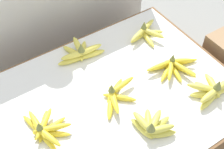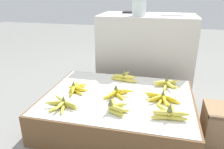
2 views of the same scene
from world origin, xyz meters
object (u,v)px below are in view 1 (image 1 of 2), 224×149
(banana_bunch_back_midleft, at_px, (80,52))
(banana_bunch_back_midright, at_px, (146,32))
(banana_bunch_front_midright, at_px, (212,90))
(banana_bunch_middle_left, at_px, (45,129))
(banana_bunch_front_midleft, at_px, (152,126))
(banana_bunch_middle_midleft, at_px, (116,95))
(banana_bunch_middle_midright, at_px, (173,67))

(banana_bunch_back_midleft, bearing_deg, banana_bunch_back_midright, -8.68)
(banana_bunch_front_midright, bearing_deg, banana_bunch_middle_left, 162.06)
(banana_bunch_front_midright, bearing_deg, banana_bunch_front_midleft, -179.60)
(banana_bunch_middle_midleft, xyz_separation_m, banana_bunch_middle_midright, (0.34, -0.01, -0.00))
(banana_bunch_middle_midleft, relative_size, banana_bunch_back_midright, 1.05)
(banana_bunch_middle_midright, bearing_deg, banana_bunch_middle_midleft, 178.72)
(banana_bunch_front_midleft, xyz_separation_m, banana_bunch_middle_left, (-0.39, 0.24, -0.01))
(banana_bunch_middle_midleft, height_order, banana_bunch_back_midleft, banana_bunch_back_midleft)
(banana_bunch_middle_midright, relative_size, banana_bunch_back_midleft, 1.11)
(banana_bunch_front_midleft, xyz_separation_m, banana_bunch_middle_midright, (0.31, 0.22, -0.01))
(banana_bunch_back_midright, bearing_deg, banana_bunch_front_midright, -89.02)
(banana_bunch_front_midleft, relative_size, banana_bunch_front_midright, 0.74)
(banana_bunch_front_midleft, xyz_separation_m, banana_bunch_middle_midleft, (-0.04, 0.23, -0.01))
(banana_bunch_front_midright, bearing_deg, banana_bunch_back_midleft, 125.13)
(banana_bunch_front_midleft, relative_size, banana_bunch_back_midleft, 0.71)
(banana_bunch_middle_left, distance_m, banana_bunch_middle_midright, 0.70)
(banana_bunch_middle_left, bearing_deg, banana_bunch_back_midleft, 41.77)
(banana_bunch_middle_midleft, distance_m, banana_bunch_back_midright, 0.47)
(banana_bunch_back_midleft, distance_m, banana_bunch_back_midright, 0.39)
(banana_bunch_middle_midleft, xyz_separation_m, banana_bunch_back_midright, (0.38, 0.27, -0.00))
(banana_bunch_front_midleft, xyz_separation_m, banana_bunch_back_midright, (0.35, 0.50, -0.01))
(banana_bunch_front_midright, xyz_separation_m, banana_bunch_middle_left, (-0.74, 0.24, -0.01))
(banana_bunch_back_midleft, bearing_deg, banana_bunch_front_midleft, -86.32)
(banana_bunch_middle_left, bearing_deg, banana_bunch_middle_midleft, -2.55)
(banana_bunch_front_midright, height_order, banana_bunch_middle_midleft, banana_bunch_front_midright)
(banana_bunch_front_midright, distance_m, banana_bunch_middle_midright, 0.22)
(banana_bunch_middle_midright, height_order, banana_bunch_back_midleft, banana_bunch_back_midleft)
(banana_bunch_back_midleft, height_order, banana_bunch_back_midright, banana_bunch_back_midleft)
(banana_bunch_front_midleft, relative_size, banana_bunch_middle_midleft, 0.78)
(banana_bunch_front_midleft, height_order, banana_bunch_middle_left, banana_bunch_front_midleft)
(banana_bunch_middle_left, xyz_separation_m, banana_bunch_back_midright, (0.74, 0.26, 0.00))
(banana_bunch_middle_left, bearing_deg, banana_bunch_front_midleft, -32.05)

